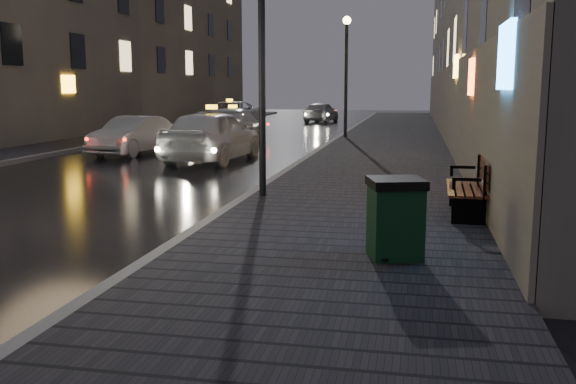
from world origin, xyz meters
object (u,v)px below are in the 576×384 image
at_px(bench, 472,187).
at_px(car_far, 321,112).
at_px(lamp_far, 346,61).
at_px(taxi_mid, 233,126).
at_px(taxi_far, 230,115).
at_px(trash_bin, 395,217).
at_px(taxi_near, 212,136).
at_px(lamp_near, 262,31).
at_px(car_left_mid, 133,135).

height_order(bench, car_far, car_far).
height_order(lamp_far, car_far, lamp_far).
relative_size(taxi_mid, taxi_far, 0.92).
distance_m(bench, trash_bin, 3.37).
xyz_separation_m(lamp_far, taxi_mid, (-4.41, -2.86, -2.74)).
bearing_deg(taxi_near, car_far, -86.29).
bearing_deg(lamp_near, taxi_far, 107.94).
xyz_separation_m(taxi_mid, car_far, (1.24, 17.16, -0.06)).
xyz_separation_m(lamp_near, car_far, (-3.17, 30.30, -2.80)).
relative_size(taxi_near, car_far, 1.22).
xyz_separation_m(lamp_near, taxi_mid, (-4.41, 13.14, -2.74)).
xyz_separation_m(bench, taxi_mid, (-8.49, 14.40, 0.10)).
bearing_deg(car_far, trash_bin, 107.03).
bearing_deg(taxi_near, lamp_far, -105.97).
xyz_separation_m(bench, trash_bin, (-1.23, -3.13, 0.03)).
bearing_deg(taxi_near, car_left_mid, -20.97).
distance_m(lamp_far, taxi_mid, 5.92).
relative_size(lamp_far, car_left_mid, 1.30).
relative_size(lamp_near, bench, 2.64).
xyz_separation_m(bench, car_far, (-7.25, 31.56, 0.03)).
bearing_deg(lamp_far, car_far, 102.50).
relative_size(taxi_near, car_left_mid, 1.21).
distance_m(lamp_far, trash_bin, 20.78).
bearing_deg(car_left_mid, car_far, 86.44).
xyz_separation_m(taxi_near, taxi_far, (-4.00, 15.67, -0.06)).
height_order(taxi_near, taxi_far, taxi_near).
xyz_separation_m(lamp_far, car_left_mid, (-6.78, -7.47, -2.82)).
height_order(lamp_near, bench, lamp_near).
xyz_separation_m(trash_bin, car_left_mid, (-9.62, 12.93, -0.02)).
relative_size(trash_bin, taxi_near, 0.21).
xyz_separation_m(trash_bin, taxi_far, (-10.16, 26.98, 0.09)).
bearing_deg(trash_bin, taxi_near, 103.22).
bearing_deg(lamp_far, bench, -76.71).
relative_size(bench, trash_bin, 1.89).
xyz_separation_m(lamp_far, bench, (4.08, -17.26, -2.83)).
bearing_deg(car_left_mid, lamp_near, -45.71).
bearing_deg(car_left_mid, bench, -36.22).
distance_m(taxi_mid, taxi_far, 9.88).
bearing_deg(taxi_mid, lamp_far, -151.05).
xyz_separation_m(lamp_near, taxi_far, (-7.31, 22.58, -2.71)).
bearing_deg(lamp_far, taxi_far, 138.00).
xyz_separation_m(lamp_near, taxi_near, (-3.31, 6.92, -2.65)).
bearing_deg(lamp_near, taxi_mid, 108.55).
distance_m(lamp_near, taxi_mid, 14.13).
bearing_deg(taxi_far, lamp_far, -38.90).
bearing_deg(car_far, lamp_near, 103.17).
bearing_deg(taxi_mid, taxi_far, -76.89).
height_order(trash_bin, taxi_mid, taxi_mid).
xyz_separation_m(lamp_near, car_left_mid, (-6.78, 8.53, -2.82)).
distance_m(lamp_near, taxi_far, 23.89).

